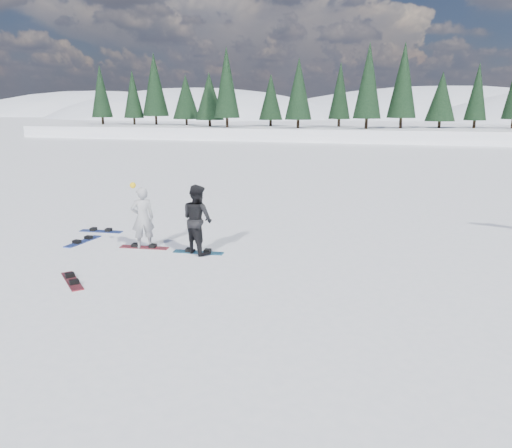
# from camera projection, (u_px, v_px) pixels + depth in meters

# --- Properties ---
(ground) EXTENTS (420.00, 420.00, 0.00)m
(ground) POSITION_uv_depth(u_px,v_px,m) (154.00, 264.00, 13.61)
(ground) COLOR white
(ground) RESTS_ON ground
(alpine_backdrop) EXTENTS (412.50, 227.00, 53.20)m
(alpine_backdrop) POSITION_uv_depth(u_px,v_px,m) (352.00, 154.00, 196.95)
(alpine_backdrop) COLOR white
(alpine_backdrop) RESTS_ON ground
(snowboarder_woman) EXTENTS (0.82, 0.76, 2.03)m
(snowboarder_woman) POSITION_uv_depth(u_px,v_px,m) (143.00, 218.00, 14.98)
(snowboarder_woman) COLOR #ABAAB0
(snowboarder_woman) RESTS_ON ground
(snowboarder_man) EXTENTS (1.24, 1.16, 2.03)m
(snowboarder_man) POSITION_uv_depth(u_px,v_px,m) (197.00, 219.00, 14.45)
(snowboarder_man) COLOR black
(snowboarder_man) RESTS_ON ground
(snowboard_woman) EXTENTS (1.52, 0.44, 0.03)m
(snowboard_woman) POSITION_uv_depth(u_px,v_px,m) (144.00, 247.00, 15.20)
(snowboard_woman) COLOR maroon
(snowboard_woman) RESTS_ON ground
(snowboard_man) EXTENTS (1.52, 0.40, 0.03)m
(snowboard_man) POSITION_uv_depth(u_px,v_px,m) (198.00, 252.00, 14.68)
(snowboard_man) COLOR #185C84
(snowboard_man) RESTS_ON ground
(snowboard_loose_c) EXTENTS (1.52, 0.43, 0.03)m
(snowboard_loose_c) POSITION_uv_depth(u_px,v_px,m) (101.00, 231.00, 17.16)
(snowboard_loose_c) COLOR navy
(snowboard_loose_c) RESTS_ON ground
(snowboard_loose_b) EXTENTS (1.27, 1.24, 0.03)m
(snowboard_loose_b) POSITION_uv_depth(u_px,v_px,m) (72.00, 281.00, 12.28)
(snowboard_loose_b) COLOR maroon
(snowboard_loose_b) RESTS_ON ground
(snowboard_loose_a) EXTENTS (0.40, 1.52, 0.03)m
(snowboard_loose_a) POSITION_uv_depth(u_px,v_px,m) (83.00, 241.00, 15.88)
(snowboard_loose_a) COLOR #1C389D
(snowboard_loose_a) RESTS_ON ground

